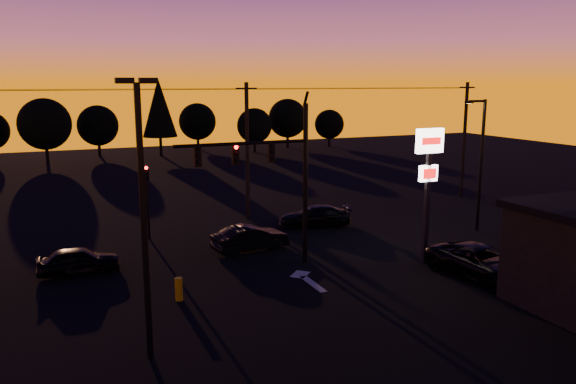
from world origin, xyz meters
The scene contains 22 objects.
ground centered at (0.00, 0.00, 0.00)m, with size 120.00×120.00×0.00m, color black.
lane_arrow centered at (0.50, 1.67, 0.01)m, with size 1.20×3.10×0.01m.
traffic_signal_mast centered at (-0.10, 3.99, 4.94)m, with size 6.79×0.52×8.58m.
secondary_signal centered at (-5.00, 11.49, 2.86)m, with size 0.30×0.31×4.35m.
parking_lot_light centered at (-7.50, -3.00, 5.27)m, with size 1.25×0.30×9.14m.
pylon_sign centered at (7.00, 1.50, 4.91)m, with size 1.50×0.28×6.80m.
streetlight centered at (13.91, 5.50, 4.42)m, with size 1.55×0.35×8.00m.
utility_pole_1 centered at (2.00, 14.00, 4.59)m, with size 1.40×0.26×9.00m.
utility_pole_2 centered at (20.00, 14.00, 4.59)m, with size 1.40×0.26×9.00m.
power_wires centered at (2.00, 14.00, 8.57)m, with size 36.00×1.22×0.07m.
bollard centered at (-5.51, 1.53, 0.49)m, with size 0.33×0.33×0.98m, color #BAA008.
tree_2 centered at (-10.00, 48.00, 4.37)m, with size 5.77×5.78×7.26m.
tree_3 centered at (-4.00, 52.00, 3.75)m, with size 4.95×4.95×6.22m.
tree_4 centered at (3.00, 49.00, 5.93)m, with size 4.18×4.18×9.50m.
tree_5 centered at (9.00, 54.00, 3.75)m, with size 4.95×4.95×6.22m.
tree_6 centered at (15.00, 48.00, 3.43)m, with size 4.54×4.54×5.71m.
tree_7 centered at (21.00, 51.00, 4.06)m, with size 5.36×5.36×6.74m.
tree_8 centered at (27.00, 50.00, 3.12)m, with size 4.12×4.12×5.19m.
car_left centered at (-9.12, 6.75, 0.65)m, with size 1.54×3.82×1.30m, color black.
car_mid centered at (-0.33, 7.04, 0.69)m, with size 1.46×4.18×1.38m, color black.
car_right centered at (5.16, 10.30, 0.66)m, with size 1.84×4.54×1.32m, color black.
suv_parked centered at (8.05, -1.38, 0.75)m, with size 2.49×5.40×1.50m, color black.
Camera 1 is at (-10.20, -20.69, 9.01)m, focal length 35.00 mm.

